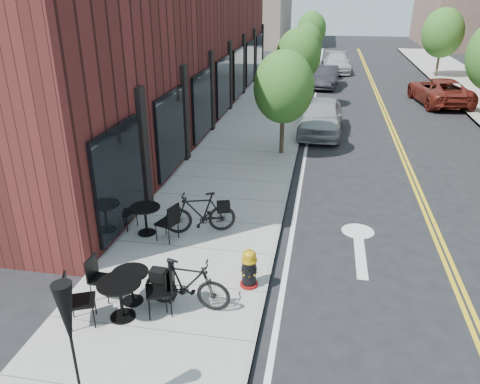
# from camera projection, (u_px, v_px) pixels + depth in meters

# --- Properties ---
(ground) EXTENTS (120.00, 120.00, 0.00)m
(ground) POSITION_uv_depth(u_px,v_px,m) (267.00, 297.00, 9.68)
(ground) COLOR black
(ground) RESTS_ON ground
(sidewalk_near) EXTENTS (4.00, 70.00, 0.12)m
(sidewalk_near) POSITION_uv_depth(u_px,v_px,m) (249.00, 144.00, 19.00)
(sidewalk_near) COLOR #9E9B93
(sidewalk_near) RESTS_ON ground
(building_near) EXTENTS (5.00, 28.00, 7.00)m
(building_near) POSITION_uv_depth(u_px,v_px,m) (169.00, 43.00, 21.98)
(building_near) COLOR #431915
(building_near) RESTS_ON ground
(tree_near_a) EXTENTS (2.20, 2.20, 3.81)m
(tree_near_a) POSITION_uv_depth(u_px,v_px,m) (284.00, 87.00, 16.86)
(tree_near_a) COLOR #382B1E
(tree_near_a) RESTS_ON sidewalk_near
(tree_near_b) EXTENTS (2.30, 2.30, 3.98)m
(tree_near_b) POSITION_uv_depth(u_px,v_px,m) (298.00, 55.00, 24.03)
(tree_near_b) COLOR #382B1E
(tree_near_b) RESTS_ON sidewalk_near
(tree_near_c) EXTENTS (2.10, 2.10, 3.67)m
(tree_near_c) POSITION_uv_depth(u_px,v_px,m) (306.00, 43.00, 31.31)
(tree_near_c) COLOR #382B1E
(tree_near_c) RESTS_ON sidewalk_near
(tree_near_d) EXTENTS (2.40, 2.40, 4.11)m
(tree_near_d) POSITION_uv_depth(u_px,v_px,m) (311.00, 29.00, 38.42)
(tree_near_d) COLOR #382B1E
(tree_near_d) RESTS_ON sidewalk_near
(tree_far_c) EXTENTS (2.80, 2.80, 4.62)m
(tree_far_c) POSITION_uv_depth(u_px,v_px,m) (443.00, 33.00, 32.30)
(tree_far_c) COLOR #382B1E
(tree_far_c) RESTS_ON sidewalk_far
(fire_hydrant) EXTENTS (0.44, 0.44, 0.88)m
(fire_hydrant) POSITION_uv_depth(u_px,v_px,m) (249.00, 268.00, 9.71)
(fire_hydrant) COLOR maroon
(fire_hydrant) RESTS_ON sidewalk_near
(bicycle_left) EXTENTS (1.88, 1.04, 1.09)m
(bicycle_left) POSITION_uv_depth(u_px,v_px,m) (200.00, 213.00, 11.82)
(bicycle_left) COLOR black
(bicycle_left) RESTS_ON sidewalk_near
(bicycle_right) EXTENTS (1.76, 0.57, 1.05)m
(bicycle_right) POSITION_uv_depth(u_px,v_px,m) (187.00, 284.00, 9.00)
(bicycle_right) COLOR black
(bicycle_right) RESTS_ON sidewalk_near
(bistro_set_a) EXTENTS (1.93, 1.21, 1.03)m
(bistro_set_a) POSITION_uv_depth(u_px,v_px,m) (120.00, 294.00, 8.71)
(bistro_set_a) COLOR black
(bistro_set_a) RESTS_ON sidewalk_near
(bistro_set_b) EXTENTS (1.68, 0.76, 0.90)m
(bistro_set_b) POSITION_uv_depth(u_px,v_px,m) (131.00, 282.00, 9.18)
(bistro_set_b) COLOR black
(bistro_set_b) RESTS_ON sidewalk_near
(bistro_set_c) EXTENTS (1.84, 0.99, 0.97)m
(bistro_set_c) POSITION_uv_depth(u_px,v_px,m) (145.00, 216.00, 11.77)
(bistro_set_c) COLOR black
(bistro_set_c) RESTS_ON sidewalk_near
(patio_umbrella) EXTENTS (0.38, 0.38, 2.33)m
(patio_umbrella) POSITION_uv_depth(u_px,v_px,m) (69.00, 326.00, 6.16)
(patio_umbrella) COLOR black
(patio_umbrella) RESTS_ON sidewalk_near
(parked_car_a) EXTENTS (2.00, 4.55, 1.53)m
(parked_car_a) POSITION_uv_depth(u_px,v_px,m) (321.00, 116.00, 20.32)
(parked_car_a) COLOR #9A9CA2
(parked_car_a) RESTS_ON ground
(parked_car_b) EXTENTS (1.70, 4.12, 1.33)m
(parked_car_b) POSITION_uv_depth(u_px,v_px,m) (326.00, 77.00, 30.01)
(parked_car_b) COLOR black
(parked_car_b) RESTS_ON ground
(parked_car_c) EXTENTS (2.11, 4.81, 1.37)m
(parked_car_c) POSITION_uv_depth(u_px,v_px,m) (337.00, 63.00, 35.48)
(parked_car_c) COLOR #B6B7BB
(parked_car_c) RESTS_ON ground
(parked_car_far) EXTENTS (3.04, 5.42, 1.43)m
(parked_car_far) POSITION_uv_depth(u_px,v_px,m) (439.00, 91.00, 25.60)
(parked_car_far) COLOR maroon
(parked_car_far) RESTS_ON ground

